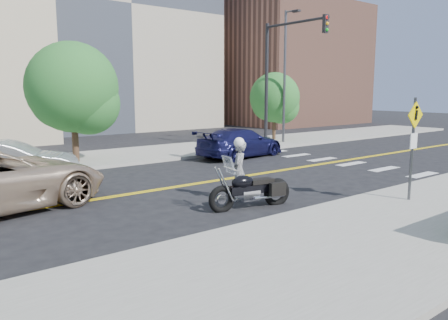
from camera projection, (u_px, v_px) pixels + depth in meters
ground_plane at (175, 187)px, 15.30m from camera, size 120.00×120.00×0.00m
sidewalk_near at (358, 243)px, 9.45m from camera, size 60.00×5.00×0.15m
sidewalk_far at (94, 159)px, 21.13m from camera, size 60.00×5.00×0.15m
building_mid at (96, 15)px, 38.84m from camera, size 18.00×14.00×20.00m
building_right at (286, 65)px, 45.74m from camera, size 14.00×12.00×12.00m
lamp_post at (284, 78)px, 27.01m from camera, size 0.16×0.16×8.00m
traffic_light at (278, 67)px, 24.60m from camera, size 0.28×4.50×7.00m
pedestrian_sign at (413, 139)px, 12.64m from camera, size 0.78×0.08×3.00m
motorcyclist at (239, 169)px, 13.31m from camera, size 0.79×0.77×1.95m
motorcycle at (251, 181)px, 12.46m from camera, size 2.66×1.23×1.56m
parked_car_silver at (8, 163)px, 15.62m from camera, size 5.02×3.50×1.57m
parked_car_blue at (241, 143)px, 22.14m from camera, size 5.30×2.73×1.47m
tree_far_a at (72, 87)px, 19.42m from camera, size 4.03×4.03×5.51m
tree_far_b at (275, 98)px, 28.85m from camera, size 3.30×3.30×4.56m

